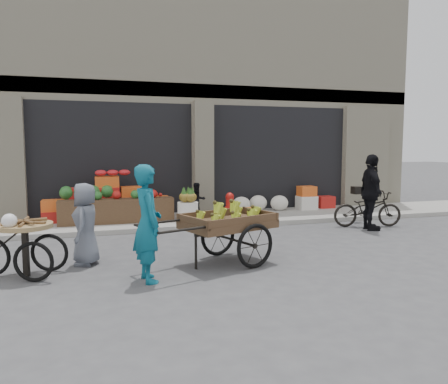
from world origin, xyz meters
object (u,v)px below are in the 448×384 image
object	(u,v)px
orange_bucket	(248,213)
bicycle	(367,209)
cyclist	(371,192)
tricycle_cart	(25,241)
fire_hydrant	(230,205)
banana_cart	(225,219)
vendor_woman	(148,223)
vendor_grey	(85,224)
seated_person	(198,200)
pineapple_bin	(188,212)

from	to	relation	value
orange_bucket	bicycle	world-z (taller)	bicycle
orange_bucket	cyclist	distance (m)	3.10
tricycle_cart	orange_bucket	bearing A→B (deg)	52.84
fire_hydrant	banana_cart	distance (m)	3.82
vendor_woman	tricycle_cart	bearing A→B (deg)	57.49
cyclist	vendor_grey	bearing A→B (deg)	114.62
banana_cart	vendor_grey	distance (m)	2.39
orange_bucket	cyclist	world-z (taller)	cyclist
banana_cart	vendor_grey	size ratio (longest dim) A/B	1.94
fire_hydrant	vendor_woman	size ratio (longest dim) A/B	0.40
vendor_grey	fire_hydrant	bearing A→B (deg)	141.16
orange_bucket	seated_person	xyz separation A→B (m)	(-1.20, 0.70, 0.31)
fire_hydrant	tricycle_cart	xyz separation A→B (m)	(-4.44, -3.41, 0.06)
pineapple_bin	vendor_woman	xyz separation A→B (m)	(-1.55, -4.26, 0.51)
seated_person	tricycle_cart	world-z (taller)	seated_person
seated_person	cyclist	distance (m)	4.43
tricycle_cart	cyclist	distance (m)	7.66
cyclist	tricycle_cart	bearing A→B (deg)	116.77
orange_bucket	bicycle	bearing A→B (deg)	-25.23
bicycle	banana_cart	bearing A→B (deg)	131.08
pineapple_bin	seated_person	xyz separation A→B (m)	(0.40, 0.60, 0.21)
orange_bucket	vendor_woman	distance (m)	5.25
fire_hydrant	seated_person	distance (m)	0.96
fire_hydrant	banana_cart	world-z (taller)	banana_cart
vendor_grey	bicycle	xyz separation A→B (m)	(6.77, 1.62, -0.25)
orange_bucket	tricycle_cart	world-z (taller)	tricycle_cart
orange_bucket	banana_cart	xyz separation A→B (m)	(-1.74, -3.56, 0.50)
banana_cart	bicycle	world-z (taller)	banana_cart
seated_person	banana_cart	bearing A→B (deg)	-107.26
seated_person	vendor_grey	bearing A→B (deg)	-138.29
vendor_woman	vendor_grey	size ratio (longest dim) A/B	1.25
bicycle	orange_bucket	bearing A→B (deg)	78.86
vendor_grey	cyclist	size ratio (longest dim) A/B	0.77
fire_hydrant	cyclist	xyz separation A→B (m)	(3.02, -1.73, 0.41)
fire_hydrant	vendor_woman	world-z (taller)	vendor_woman
fire_hydrant	tricycle_cart	size ratio (longest dim) A/B	0.49
fire_hydrant	tricycle_cart	bearing A→B (deg)	-142.48
vendor_woman	tricycle_cart	size ratio (longest dim) A/B	1.21
vendor_grey	orange_bucket	bearing A→B (deg)	137.03
tricycle_cart	banana_cart	bearing A→B (deg)	15.16
pineapple_bin	tricycle_cart	world-z (taller)	tricycle_cart
fire_hydrant	banana_cart	xyz separation A→B (m)	(-1.24, -3.61, 0.27)
vendor_woman	orange_bucket	bearing A→B (deg)	-45.87
pineapple_bin	bicycle	size ratio (longest dim) A/B	0.30
banana_cart	vendor_grey	xyz separation A→B (m)	(-2.30, 0.65, -0.07)
vendor_woman	bicycle	size ratio (longest dim) A/B	1.03
orange_bucket	fire_hydrant	bearing A→B (deg)	174.29
orange_bucket	vendor_grey	size ratio (longest dim) A/B	0.23
banana_cart	vendor_woman	world-z (taller)	vendor_woman
bicycle	cyclist	distance (m)	0.65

